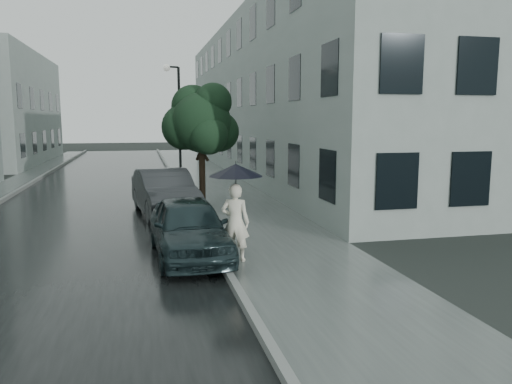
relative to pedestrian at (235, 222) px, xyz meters
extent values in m
plane|color=black|center=(1.20, -0.56, -0.90)|extent=(120.00, 120.00, 0.00)
cube|color=slate|center=(1.45, 11.44, -0.89)|extent=(3.50, 60.00, 0.01)
cube|color=slate|center=(-0.38, 11.44, -0.82)|extent=(0.15, 60.00, 0.15)
cube|color=black|center=(-3.88, 11.44, -0.89)|extent=(6.85, 60.00, 0.00)
cube|color=slate|center=(-7.37, 11.44, -0.82)|extent=(0.15, 60.00, 0.15)
cube|color=gray|center=(6.70, 18.94, 3.60)|extent=(7.00, 36.00, 9.00)
cube|color=black|center=(3.22, 18.94, 3.60)|extent=(0.08, 32.40, 7.20)
cube|color=black|center=(-9.12, 29.44, 3.10)|extent=(0.08, 16.20, 6.40)
imported|color=beige|center=(0.00, 0.00, 0.00)|extent=(0.76, 0.64, 1.78)
cylinder|color=black|center=(0.01, -0.05, 0.58)|extent=(0.02, 0.02, 0.94)
cone|color=black|center=(0.01, -0.05, 1.20)|extent=(1.49, 1.49, 0.28)
cylinder|color=black|center=(0.01, -0.05, 1.36)|extent=(0.02, 0.02, 0.08)
cylinder|color=black|center=(0.01, -0.05, 0.08)|extent=(0.03, 0.03, 0.06)
cylinder|color=#332619|center=(0.10, 6.97, 0.24)|extent=(0.23, 0.23, 2.27)
sphere|color=#17331C|center=(0.10, 6.97, 2.19)|extent=(2.13, 2.13, 2.13)
sphere|color=#17331C|center=(0.76, 7.22, 1.86)|extent=(1.47, 1.47, 1.47)
sphere|color=#17331C|center=(-0.48, 7.30, 2.03)|extent=(1.64, 1.64, 1.64)
sphere|color=#17331C|center=(0.26, 6.40, 1.78)|extent=(1.39, 1.39, 1.39)
sphere|color=#17331C|center=(-0.15, 7.46, 2.77)|extent=(1.56, 1.56, 1.56)
sphere|color=#17331C|center=(0.50, 6.81, 2.93)|extent=(1.32, 1.32, 1.32)
cylinder|color=black|center=(-0.25, 12.51, 1.88)|extent=(0.12, 0.12, 5.54)
cylinder|color=black|center=(-0.25, 12.51, -0.80)|extent=(0.28, 0.28, 0.20)
cylinder|color=black|center=(-0.49, 12.46, 4.65)|extent=(0.51, 0.19, 0.08)
sphere|color=silver|center=(-0.79, 12.40, 4.60)|extent=(0.32, 0.32, 0.32)
imported|color=#19292C|center=(-1.00, 0.58, -0.19)|extent=(1.86, 4.20, 1.40)
imported|color=#26292B|center=(-1.30, 5.94, -0.12)|extent=(2.27, 4.85, 1.54)
camera|label=1|loc=(-2.04, -10.91, 2.33)|focal=35.00mm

